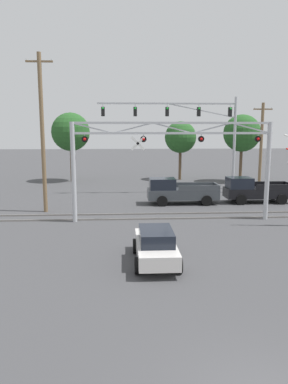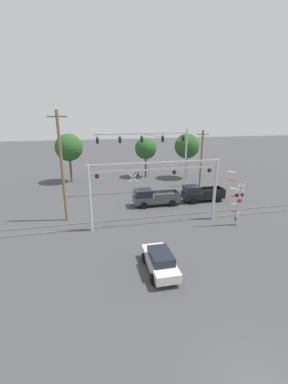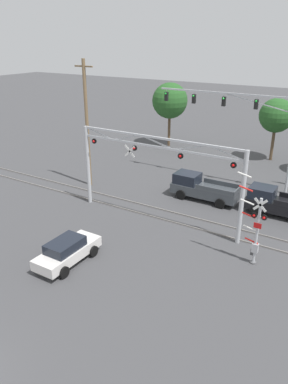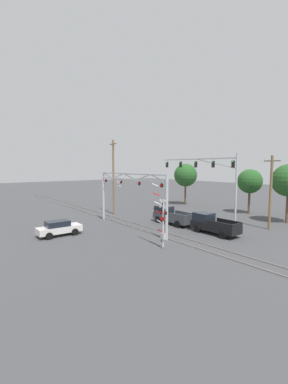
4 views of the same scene
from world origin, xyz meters
TOP-DOWN VIEW (x-y plane):
  - rail_track_near at (0.00, 16.77)m, footprint 80.00×0.08m
  - rail_track_far at (0.00, 18.20)m, footprint 80.00×0.08m
  - crossing_gantry at (-0.01, 16.49)m, footprint 12.57×0.30m
  - crossing_signal_mast at (7.63, 14.61)m, footprint 1.92×0.35m
  - traffic_signal_span at (3.64, 26.58)m, footprint 12.33×0.39m
  - pickup_truck_lead at (1.20, 21.77)m, footprint 5.48×2.09m
  - pickup_truck_following at (7.26, 21.97)m, footprint 5.17×2.09m
  - sedan_waiting at (-1.67, 8.93)m, footprint 1.93×4.32m
  - utility_pole_left at (-8.57, 19.51)m, footprint 1.80×0.28m
  - background_tree_far_left_verge at (3.44, 35.57)m, footprint 3.56×3.56m
  - background_tree_far_right_verge at (-8.74, 34.88)m, footprint 4.16×4.16m

SIDE VIEW (x-z plane):
  - rail_track_near at x=0.00m, z-range 0.00..0.10m
  - rail_track_far at x=0.00m, z-range 0.00..0.10m
  - sedan_waiting at x=-1.67m, z-range 0.03..1.56m
  - pickup_truck_following at x=7.26m, z-range -0.03..1.99m
  - pickup_truck_lead at x=1.20m, z-range -0.03..1.99m
  - crossing_signal_mast at x=7.63m, z-range -0.66..4.84m
  - crossing_gantry at x=-0.01m, z-range 1.03..7.26m
  - background_tree_far_left_verge at x=3.44m, z-range 1.50..8.11m
  - background_tree_far_right_verge at x=-8.74m, z-range 1.66..9.18m
  - utility_pole_left at x=-8.57m, z-range 0.15..10.97m
  - traffic_signal_span at x=3.64m, z-range 1.83..10.39m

